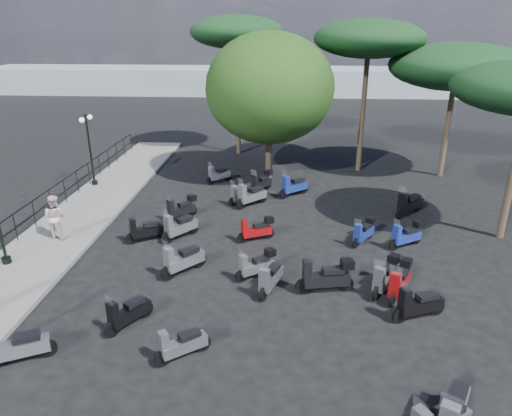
# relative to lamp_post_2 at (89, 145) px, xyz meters

# --- Properties ---
(ground) EXTENTS (120.00, 120.00, 0.00)m
(ground) POSITION_rel_lamp_post_2_xyz_m (7.50, -8.81, -2.22)
(ground) COLOR black
(ground) RESTS_ON ground
(sidewalk) EXTENTS (3.00, 30.00, 0.15)m
(sidewalk) POSITION_rel_lamp_post_2_xyz_m (1.00, -5.81, -2.15)
(sidewalk) COLOR #625F5D
(sidewalk) RESTS_ON ground
(railing) EXTENTS (0.04, 26.04, 1.10)m
(railing) POSITION_rel_lamp_post_2_xyz_m (-0.30, -6.01, -1.32)
(railing) COLOR black
(railing) RESTS_ON sidewalk
(lamp_post_2) EXTENTS (0.31, 1.07, 3.63)m
(lamp_post_2) POSITION_rel_lamp_post_2_xyz_m (0.00, 0.00, 0.00)
(lamp_post_2) COLOR black
(lamp_post_2) RESTS_ON sidewalk
(pedestrian_far) EXTENTS (0.95, 0.80, 1.74)m
(pedestrian_far) POSITION_rel_lamp_post_2_xyz_m (1.10, -6.32, -1.20)
(pedestrian_far) COLOR beige
(pedestrian_far) RESTS_ON sidewalk
(scooter_1) EXTENTS (1.59, 0.93, 1.37)m
(scooter_1) POSITION_rel_lamp_post_2_xyz_m (3.36, -13.10, -1.75)
(scooter_1) COLOR black
(scooter_1) RESTS_ON ground
(scooter_2) EXTENTS (1.30, 1.43, 1.45)m
(scooter_2) POSITION_rel_lamp_post_2_xyz_m (6.47, -8.48, -1.72)
(scooter_2) COLOR black
(scooter_2) RESTS_ON ground
(scooter_3) EXTENTS (1.21, 1.45, 1.42)m
(scooter_3) POSITION_rel_lamp_post_2_xyz_m (5.76, -5.78, -1.73)
(scooter_3) COLOR black
(scooter_3) RESTS_ON ground
(scooter_4) EXTENTS (1.44, 0.96, 1.29)m
(scooter_4) POSITION_rel_lamp_post_2_xyz_m (4.50, -6.11, -1.77)
(scooter_4) COLOR black
(scooter_4) RESTS_ON ground
(scooter_5) EXTENTS (1.23, 1.23, 1.26)m
(scooter_5) POSITION_rel_lamp_post_2_xyz_m (5.40, -3.84, -1.75)
(scooter_5) COLOR black
(scooter_5) RESTS_ON ground
(scooter_7) EXTENTS (0.99, 1.38, 1.27)m
(scooter_7) POSITION_rel_lamp_post_2_xyz_m (5.59, -11.47, -1.78)
(scooter_7) COLOR black
(scooter_7) RESTS_ON ground
(scooter_8) EXTENTS (1.28, 0.97, 1.20)m
(scooter_8) POSITION_rel_lamp_post_2_xyz_m (7.34, -12.66, -1.80)
(scooter_8) COLOR black
(scooter_8) RESTS_ON ground
(scooter_9) EXTENTS (1.40, 0.82, 1.19)m
(scooter_9) POSITION_rel_lamp_post_2_xyz_m (8.75, -5.76, -1.77)
(scooter_9) COLOR black
(scooter_9) RESTS_ON ground
(scooter_10) EXTENTS (1.37, 1.36, 1.45)m
(scooter_10) POSITION_rel_lamp_post_2_xyz_m (8.28, -2.13, -1.72)
(scooter_10) COLOR black
(scooter_10) RESTS_ON ground
(scooter_11) EXTENTS (1.21, 1.12, 1.24)m
(scooter_11) POSITION_rel_lamp_post_2_xyz_m (6.29, 1.13, -1.79)
(scooter_11) COLOR black
(scooter_11) RESTS_ON ground
(scooter_14) EXTENTS (1.32, 0.99, 1.21)m
(scooter_14) POSITION_rel_lamp_post_2_xyz_m (8.94, -8.57, -1.77)
(scooter_14) COLOR black
(scooter_14) RESTS_ON ground
(scooter_15) EXTENTS (1.84, 0.67, 1.47)m
(scooter_15) POSITION_rel_lamp_post_2_xyz_m (11.14, -9.34, -1.67)
(scooter_15) COLOR black
(scooter_15) RESTS_ON ground
(scooter_16) EXTENTS (1.24, 1.10, 1.24)m
(scooter_16) POSITION_rel_lamp_post_2_xyz_m (7.82, -1.85, -1.79)
(scooter_16) COLOR black
(scooter_16) RESTS_ON ground
(scooter_17) EXTENTS (1.07, 1.45, 1.32)m
(scooter_17) POSITION_rel_lamp_post_2_xyz_m (8.63, -0.17, -1.73)
(scooter_17) COLOR black
(scooter_17) RESTS_ON ground
(scooter_20) EXTENTS (1.62, 0.83, 1.35)m
(scooter_20) POSITION_rel_lamp_post_2_xyz_m (13.64, -10.58, -1.75)
(scooter_20) COLOR black
(scooter_20) RESTS_ON ground
(scooter_21) EXTENTS (0.78, 1.58, 1.31)m
(scooter_21) POSITION_rel_lamp_post_2_xyz_m (9.42, -9.40, -1.77)
(scooter_21) COLOR black
(scooter_21) RESTS_ON ground
(scooter_22) EXTENTS (1.00, 1.27, 1.18)m
(scooter_22) POSITION_rel_lamp_post_2_xyz_m (12.86, -5.71, -1.78)
(scooter_22) COLOR black
(scooter_22) RESTS_ON ground
(scooter_23) EXTENTS (1.43, 1.27, 1.43)m
(scooter_23) POSITION_rel_lamp_post_2_xyz_m (10.24, -0.67, -1.73)
(scooter_23) COLOR black
(scooter_23) RESTS_ON ground
(scooter_25) EXTENTS (1.08, 1.67, 1.48)m
(scooter_25) POSITION_rel_lamp_post_2_xyz_m (13.29, -14.52, -1.71)
(scooter_25) COLOR black
(scooter_25) RESTS_ON ground
(scooter_26) EXTENTS (1.07, 1.50, 1.35)m
(scooter_26) POSITION_rel_lamp_post_2_xyz_m (13.01, -9.14, -1.71)
(scooter_26) COLOR black
(scooter_26) RESTS_ON ground
(scooter_27) EXTENTS (0.98, 1.55, 1.34)m
(scooter_27) POSITION_rel_lamp_post_2_xyz_m (13.38, -9.41, -1.72)
(scooter_27) COLOR black
(scooter_27) RESTS_ON ground
(scooter_28) EXTENTS (1.40, 0.97, 1.25)m
(scooter_28) POSITION_rel_lamp_post_2_xyz_m (14.41, -5.96, -1.75)
(scooter_28) COLOR black
(scooter_28) RESTS_ON ground
(scooter_29) EXTENTS (1.43, 1.38, 1.49)m
(scooter_29) POSITION_rel_lamp_post_2_xyz_m (15.26, -2.80, -1.70)
(scooter_29) COLOR black
(scooter_29) RESTS_ON ground
(broadleaf_tree) EXTENTS (6.53, 6.53, 7.62)m
(broadleaf_tree) POSITION_rel_lamp_post_2_xyz_m (8.93, 1.74, 2.62)
(broadleaf_tree) COLOR #38281E
(broadleaf_tree) RESTS_ON ground
(pine_0) EXTENTS (5.79, 5.79, 8.18)m
(pine_0) POSITION_rel_lamp_post_2_xyz_m (14.02, 3.92, 4.92)
(pine_0) COLOR #38281E
(pine_0) RESTS_ON ground
(pine_1) EXTENTS (6.90, 6.90, 7.07)m
(pine_1) POSITION_rel_lamp_post_2_xyz_m (18.44, 3.14, 3.62)
(pine_1) COLOR #38281E
(pine_1) RESTS_ON ground
(pine_2) EXTENTS (5.66, 5.66, 8.43)m
(pine_2) POSITION_rel_lamp_post_2_xyz_m (6.75, 7.28, 5.19)
(pine_2) COLOR #38281E
(pine_2) RESTS_ON ground
(distant_hills) EXTENTS (70.00, 8.00, 3.00)m
(distant_hills) POSITION_rel_lamp_post_2_xyz_m (7.50, 36.19, -0.72)
(distant_hills) COLOR gray
(distant_hills) RESTS_ON ground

